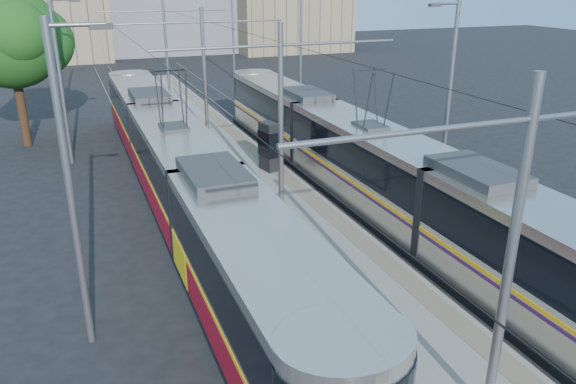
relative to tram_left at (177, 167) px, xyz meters
name	(u,v)px	position (x,y,z in m)	size (l,w,h in m)	color
ground	(386,321)	(3.60, -10.19, -1.71)	(160.00, 160.00, 0.00)	black
platform	(221,150)	(3.60, 6.81, -1.56)	(4.00, 50.00, 0.30)	gray
tactile_strip_left	(194,150)	(2.15, 6.81, -1.40)	(0.70, 50.00, 0.01)	gray
tactile_strip_right	(247,144)	(5.05, 6.81, -1.40)	(0.70, 50.00, 0.01)	gray
rails	(221,152)	(3.60, 6.81, -1.69)	(8.71, 70.00, 0.03)	gray
tram_left	(177,167)	(0.00, 0.00, 0.00)	(2.43, 31.13, 5.50)	black
tram_right	(369,162)	(7.20, -2.58, 0.15)	(2.43, 31.47, 5.50)	black
catenary	(234,75)	(3.60, 3.97, 2.82)	(9.20, 70.00, 7.00)	slate
street_lamps	(200,63)	(3.60, 10.81, 2.48)	(15.18, 38.22, 8.00)	slate
shelter	(269,145)	(4.71, 2.30, -0.22)	(0.83, 1.13, 2.25)	black
tree	(17,39)	(-5.76, 12.31, 4.03)	(5.84, 5.40, 8.48)	#382314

